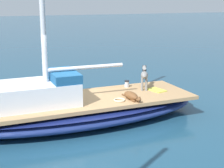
{
  "coord_description": "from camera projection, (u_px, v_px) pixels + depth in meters",
  "views": [
    {
      "loc": [
        -8.83,
        2.48,
        3.42
      ],
      "look_at": [
        0.0,
        -1.0,
        1.01
      ],
      "focal_mm": 54.62,
      "sensor_mm": 36.0,
      "label": 1
    }
  ],
  "objects": [
    {
      "name": "dog_brown",
      "position": [
        132.0,
        96.0,
        9.46
      ],
      "size": [
        0.95,
        0.34,
        0.22
      ],
      "color": "brown",
      "rests_on": "sailboat_main"
    },
    {
      "name": "ground_plane",
      "position": [
        79.0,
        122.0,
        9.69
      ],
      "size": [
        120.0,
        120.0,
        0.0
      ],
      "primitive_type": "plane",
      "color": "navy"
    },
    {
      "name": "dog_grey",
      "position": [
        144.0,
        75.0,
        10.55
      ],
      "size": [
        0.88,
        0.49,
        0.7
      ],
      "color": "gray",
      "rests_on": "sailboat_main"
    },
    {
      "name": "deck_towel",
      "position": [
        157.0,
        90.0,
        10.43
      ],
      "size": [
        0.63,
        0.49,
        0.03
      ],
      "primitive_type": "cube",
      "rotation": [
        0.0,
        0.0,
        0.26
      ],
      "color": "#D8D14C",
      "rests_on": "sailboat_main"
    },
    {
      "name": "sailboat_main",
      "position": [
        79.0,
        110.0,
        9.61
      ],
      "size": [
        2.68,
        7.29,
        0.66
      ],
      "color": "navy",
      "rests_on": "ground"
    },
    {
      "name": "deck_winch",
      "position": [
        127.0,
        84.0,
        10.83
      ],
      "size": [
        0.16,
        0.16,
        0.21
      ],
      "color": "#B7B7BC",
      "rests_on": "sailboat_main"
    },
    {
      "name": "coiled_rope",
      "position": [
        119.0,
        100.0,
        9.39
      ],
      "size": [
        0.32,
        0.32,
        0.04
      ],
      "primitive_type": "torus",
      "color": "beige",
      "rests_on": "sailboat_main"
    },
    {
      "name": "cabin_house",
      "position": [
        38.0,
        92.0,
        9.02
      ],
      "size": [
        1.45,
        2.25,
        0.84
      ],
      "color": "silver",
      "rests_on": "sailboat_main"
    }
  ]
}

